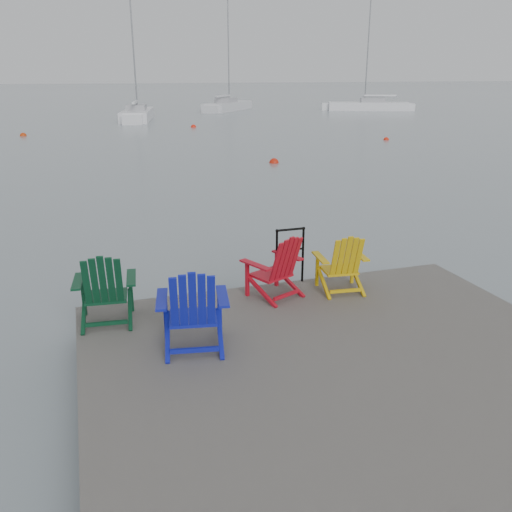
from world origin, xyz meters
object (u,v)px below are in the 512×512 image
object	(u,v)px
buoy_b	(23,136)
sailboat_mid	(228,107)
buoy_a	(274,163)
buoy_c	(386,140)
chair_yellow	(342,262)
chair_red	(277,266)
sailboat_near	(137,115)
handrail	(290,250)
buoy_d	(193,127)
sailboat_far	(369,107)
chair_green	(105,288)
chair_blue	(193,308)

from	to	relation	value
buoy_b	sailboat_mid	bearing A→B (deg)	46.27
buoy_a	buoy_c	distance (m)	10.69
sailboat_mid	buoy_b	distance (m)	26.08
chair_yellow	buoy_a	world-z (taller)	chair_yellow
chair_red	sailboat_near	world-z (taller)	sailboat_near
handrail	buoy_d	distance (m)	31.49
handrail	chair_yellow	xyz separation A→B (m)	(0.62, -0.58, -0.08)
chair_yellow	sailboat_far	size ratio (longest dim) A/B	0.08
chair_red	handrail	bearing A→B (deg)	26.51
buoy_b	buoy_d	world-z (taller)	buoy_b
chair_green	buoy_d	distance (m)	32.65
chair_blue	sailboat_mid	size ratio (longest dim) A/B	0.09
buoy_a	buoy_d	size ratio (longest dim) A/B	1.07
sailboat_near	buoy_a	world-z (taller)	sailboat_near
chair_yellow	handrail	bearing A→B (deg)	143.79
chair_yellow	sailboat_near	size ratio (longest dim) A/B	0.08
buoy_d	chair_blue	bearing A→B (deg)	-101.72
chair_green	sailboat_mid	xyz separation A→B (m)	(14.76, 48.33, -0.65)
chair_blue	buoy_d	bearing A→B (deg)	88.68
chair_yellow	buoy_b	bearing A→B (deg)	109.60
sailboat_far	sailboat_mid	bearing A→B (deg)	94.67
sailboat_far	buoy_b	xyz separation A→B (m)	(-31.69, -14.38, -0.36)
chair_red	sailboat_near	distance (m)	39.16
chair_green	buoy_b	bearing A→B (deg)	102.45
buoy_a	buoy_d	distance (m)	16.73
chair_blue	handrail	bearing A→B (deg)	51.85
chair_red	buoy_b	world-z (taller)	chair_red
chair_green	sailboat_near	bearing A→B (deg)	89.32
sailboat_mid	buoy_b	bearing A→B (deg)	-96.61
chair_yellow	sailboat_far	world-z (taller)	sailboat_far
sailboat_far	buoy_a	world-z (taller)	sailboat_far
buoy_a	chair_yellow	bearing A→B (deg)	-106.08
sailboat_mid	buoy_a	size ratio (longest dim) A/B	28.56
sailboat_near	sailboat_mid	size ratio (longest dim) A/B	0.96
buoy_a	buoy_b	size ratio (longest dim) A/B	1.03
chair_blue	chair_red	distance (m)	1.92
handrail	sailboat_mid	size ratio (longest dim) A/B	0.08
sailboat_mid	buoy_c	bearing A→B (deg)	-48.82
chair_blue	chair_yellow	bearing A→B (deg)	33.90
chair_red	buoy_d	bearing A→B (deg)	56.78
chair_blue	buoy_c	size ratio (longest dim) A/B	3.37
chair_blue	sailboat_far	bearing A→B (deg)	68.95
chair_blue	buoy_b	xyz separation A→B (m)	(-4.21, 30.54, -1.04)
chair_red	chair_yellow	bearing A→B (deg)	-29.93
handrail	sailboat_mid	xyz separation A→B (m)	(11.93, 47.71, -0.69)
handrail	chair_blue	distance (m)	2.52
chair_green	chair_yellow	bearing A→B (deg)	6.78
chair_yellow	sailboat_near	world-z (taller)	sailboat_near
buoy_c	buoy_b	bearing A→B (deg)	156.55
chair_green	chair_blue	xyz separation A→B (m)	(0.95, -1.05, 0.03)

